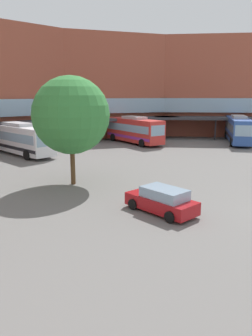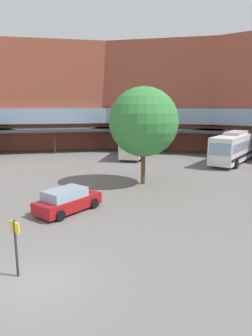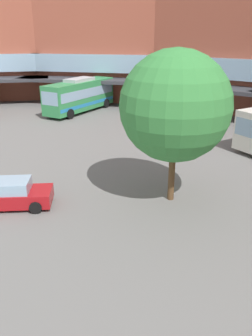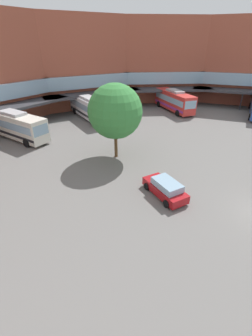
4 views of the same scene
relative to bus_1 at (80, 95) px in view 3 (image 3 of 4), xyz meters
name	(u,v)px [view 3 (image 3 of 4)]	position (x,y,z in m)	size (l,w,h in m)	color
bus_1	(80,95)	(0.00, 0.00, 0.00)	(7.61, 10.34, 3.94)	#338C4C
parked_car	(9,194)	(20.83, -12.42, -1.26)	(3.47, 4.75, 1.53)	#A51419
plaza_tree	(175,107)	(24.30, -4.20, 3.33)	(5.84, 5.84, 8.25)	brown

